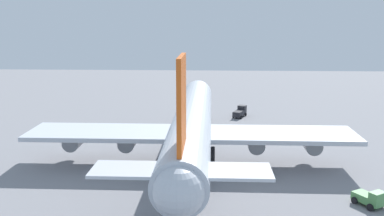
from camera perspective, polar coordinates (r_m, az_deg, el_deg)
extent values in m
plane|color=gray|center=(73.88, 0.00, -6.67)|extent=(254.90, 254.90, 0.00)
cylinder|color=silver|center=(72.19, 0.00, -2.05)|extent=(57.91, 6.36, 6.36)
sphere|color=silver|center=(100.52, 0.76, 1.87)|extent=(6.23, 6.23, 6.23)
sphere|color=silver|center=(44.64, -1.75, -10.91)|extent=(5.40, 5.40, 5.40)
cube|color=#D85919|center=(46.69, -1.38, 0.71)|extent=(8.11, 0.50, 10.17)
cube|color=silver|center=(47.45, 4.75, -8.31)|extent=(5.21, 9.53, 0.36)
cube|color=silver|center=(48.14, -7.52, -8.08)|extent=(5.21, 9.53, 0.36)
cube|color=silver|center=(70.39, 11.44, -3.45)|extent=(9.84, 24.35, 0.70)
cube|color=silver|center=(71.67, -11.45, -3.18)|extent=(9.84, 24.35, 0.70)
cylinder|color=gray|center=(71.33, 8.35, -4.54)|extent=(5.08, 2.67, 2.67)
cylinder|color=gray|center=(72.79, 15.45, -4.52)|extent=(5.08, 2.67, 2.67)
cylinder|color=gray|center=(72.27, -8.38, -4.33)|extent=(5.08, 2.67, 2.67)
cylinder|color=gray|center=(74.50, -15.22, -4.13)|extent=(5.08, 2.67, 2.67)
cylinder|color=black|center=(91.28, 0.54, -2.12)|extent=(0.70, 0.70, 2.94)
cylinder|color=black|center=(70.60, 2.74, -6.31)|extent=(0.70, 0.70, 2.94)
cylinder|color=black|center=(70.92, -2.95, -6.23)|extent=(0.70, 0.70, 2.94)
cube|color=#4C8C4C|center=(59.35, 23.23, -10.98)|extent=(2.08, 2.29, 1.82)
cube|color=#4C8C4C|center=(60.57, 21.74, -10.82)|extent=(3.23, 3.02, 0.98)
cylinder|color=black|center=(58.97, 22.43, -12.02)|extent=(0.90, 0.71, 0.89)
cylinder|color=black|center=(60.55, 23.70, -11.50)|extent=(0.90, 0.71, 0.89)
cylinder|color=black|center=(60.31, 20.63, -11.34)|extent=(0.90, 0.71, 0.89)
cylinder|color=black|center=(61.86, 21.91, -10.85)|extent=(0.90, 0.71, 0.89)
cube|color=#232328|center=(106.38, 6.62, -0.21)|extent=(2.25, 2.34, 2.09)
cube|color=#232328|center=(104.00, 6.15, -0.72)|extent=(4.06, 3.08, 1.21)
cylinder|color=black|center=(106.14, 7.09, -0.83)|extent=(0.89, 0.58, 0.84)
cylinder|color=black|center=(106.75, 6.06, -0.73)|extent=(0.89, 0.58, 0.84)
cylinder|color=black|center=(103.07, 6.53, -1.19)|extent=(0.89, 0.58, 0.84)
cylinder|color=black|center=(103.70, 5.47, -1.09)|extent=(0.89, 0.58, 0.84)
cone|color=orange|center=(101.44, 0.24, -1.40)|extent=(0.41, 0.41, 0.59)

